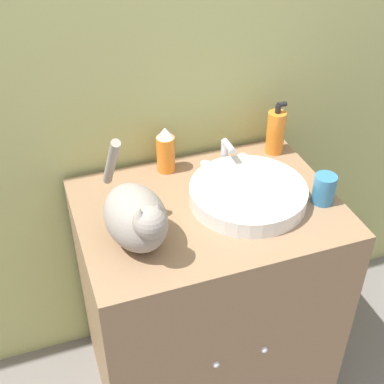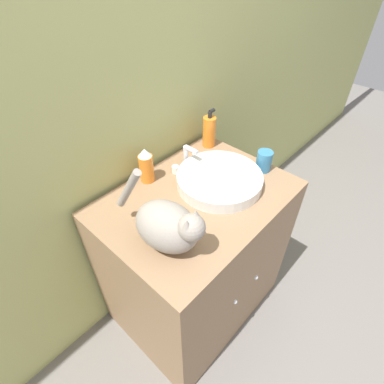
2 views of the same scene
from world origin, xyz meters
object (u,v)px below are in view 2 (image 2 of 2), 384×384
soap_bottle (209,131)px  spray_bottle (146,166)px  cat (168,226)px  cup (264,161)px

soap_bottle → spray_bottle: 0.40m
cat → soap_bottle: (0.58, 0.31, -0.02)m
cup → spray_bottle: bearing=141.0°
spray_bottle → cup: 0.53m
spray_bottle → cup: (0.41, -0.33, -0.03)m
soap_bottle → spray_bottle: size_ratio=1.19×
soap_bottle → spray_bottle: bearing=177.7°
cat → soap_bottle: cat is taller
soap_bottle → cup: soap_bottle is taller
cat → soap_bottle: size_ratio=1.89×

